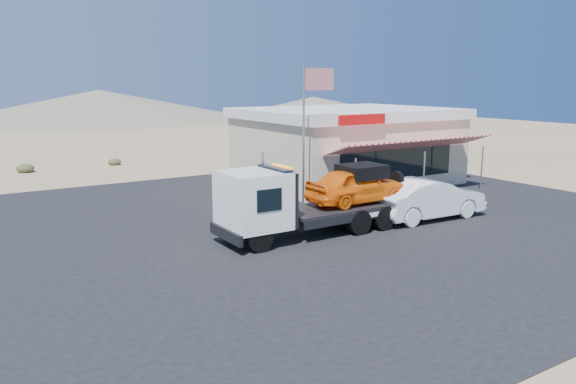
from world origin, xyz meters
The scene contains 6 objects.
ground centered at (0.00, 0.00, 0.00)m, with size 120.00×120.00×0.00m, color #A0845B.
asphalt_lot centered at (2.00, 3.00, 0.01)m, with size 32.00×24.00×0.02m, color black.
tow_truck centered at (3.07, 1.23, 1.38)m, with size 7.63×2.26×2.55m.
white_sedan centered at (7.98, 0.63, 0.82)m, with size 1.69×4.83×1.59m, color silver.
jerky_store centered at (10.50, 8.97, 1.99)m, with size 10.40×9.97×3.90m.
flagpole centered at (4.93, 4.50, 3.76)m, with size 1.55×0.10×6.00m.
Camera 1 is at (-8.22, -14.57, 5.38)m, focal length 35.00 mm.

